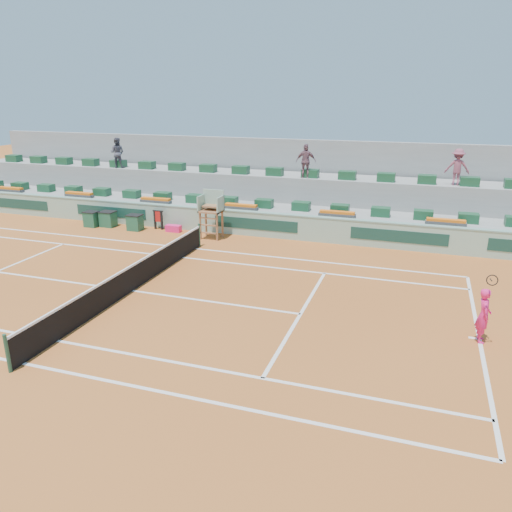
{
  "coord_description": "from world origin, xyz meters",
  "views": [
    {
      "loc": [
        9.81,
        -14.79,
        7.04
      ],
      "look_at": [
        4.0,
        2.5,
        1.0
      ],
      "focal_mm": 35.0,
      "sensor_mm": 36.0,
      "label": 1
    }
  ],
  "objects_px": {
    "player_bag": "(173,228)",
    "drink_cooler_a": "(135,222)",
    "tennis_player": "(484,315)",
    "umpire_chair": "(212,208)"
  },
  "relations": [
    {
      "from": "player_bag",
      "to": "drink_cooler_a",
      "type": "distance_m",
      "value": 2.12
    },
    {
      "from": "umpire_chair",
      "to": "tennis_player",
      "type": "height_order",
      "value": "umpire_chair"
    },
    {
      "from": "tennis_player",
      "to": "player_bag",
      "type": "bearing_deg",
      "value": 150.82
    },
    {
      "from": "drink_cooler_a",
      "to": "tennis_player",
      "type": "bearing_deg",
      "value": -24.96
    },
    {
      "from": "player_bag",
      "to": "umpire_chair",
      "type": "xyz_separation_m",
      "value": [
        2.37,
        -0.34,
        1.36
      ]
    },
    {
      "from": "drink_cooler_a",
      "to": "tennis_player",
      "type": "xyz_separation_m",
      "value": [
        16.34,
        -7.61,
        0.42
      ]
    },
    {
      "from": "player_bag",
      "to": "umpire_chair",
      "type": "distance_m",
      "value": 2.76
    },
    {
      "from": "drink_cooler_a",
      "to": "player_bag",
      "type": "bearing_deg",
      "value": 9.72
    },
    {
      "from": "player_bag",
      "to": "umpire_chair",
      "type": "height_order",
      "value": "umpire_chair"
    },
    {
      "from": "player_bag",
      "to": "drink_cooler_a",
      "type": "height_order",
      "value": "drink_cooler_a"
    }
  ]
}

